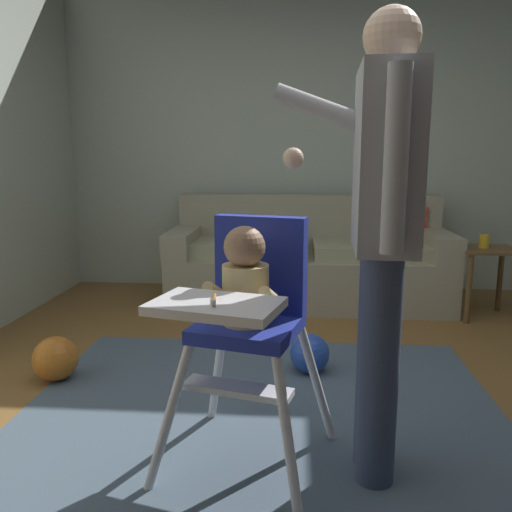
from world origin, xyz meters
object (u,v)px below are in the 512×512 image
object	(u,v)px
toy_ball_second	(56,359)
side_table	(486,267)
high_chair	(248,300)
adult_standing	(382,226)
toy_ball	(310,353)
wall_clock	(377,77)
couch	(309,262)
sippy_cup	(484,241)

from	to	relation	value
toy_ball_second	side_table	distance (m)	2.99
high_chair	adult_standing	xyz separation A→B (m)	(0.47, -0.03, 0.28)
adult_standing	toy_ball	distance (m)	1.25
adult_standing	side_table	xyz separation A→B (m)	(1.10, 2.04, -0.56)
wall_clock	couch	bearing A→B (deg)	-139.38
couch	wall_clock	world-z (taller)	wall_clock
toy_ball	couch	bearing A→B (deg)	88.98
side_table	couch	bearing A→B (deg)	164.76
adult_standing	side_table	distance (m)	2.39
adult_standing	sippy_cup	xyz separation A→B (m)	(1.07, 2.04, -0.37)
high_chair	side_table	bearing A→B (deg)	156.73
high_chair	adult_standing	world-z (taller)	adult_standing
adult_standing	toy_ball	world-z (taller)	adult_standing
couch	side_table	distance (m)	1.34
couch	toy_ball	bearing A→B (deg)	-1.02
high_chair	toy_ball_second	xyz separation A→B (m)	(-1.09, 0.68, -0.53)
adult_standing	wall_clock	world-z (taller)	wall_clock
sippy_cup	high_chair	bearing A→B (deg)	-127.47
couch	wall_clock	xyz separation A→B (m)	(0.56, 0.48, 1.51)
high_chair	toy_ball_second	distance (m)	1.39
toy_ball_second	wall_clock	size ratio (longest dim) A/B	0.79
high_chair	wall_clock	distance (m)	3.19
toy_ball_second	side_table	world-z (taller)	side_table
high_chair	toy_ball	world-z (taller)	high_chair
couch	toy_ball_second	xyz separation A→B (m)	(-1.38, -1.69, -0.21)
couch	sippy_cup	bearing A→B (deg)	74.41
couch	adult_standing	size ratio (longest dim) A/B	1.34
high_chair	toy_ball	distance (m)	1.07
side_table	sippy_cup	size ratio (longest dim) A/B	5.20
couch	wall_clock	distance (m)	1.68
high_chair	sippy_cup	distance (m)	2.54
toy_ball	wall_clock	size ratio (longest dim) A/B	0.73
adult_standing	toy_ball_second	distance (m)	1.90
couch	sippy_cup	xyz separation A→B (m)	(1.26, -0.35, 0.24)
toy_ball	toy_ball_second	size ratio (longest dim) A/B	0.92
couch	wall_clock	size ratio (longest dim) A/B	7.40
toy_ball_second	side_table	xyz separation A→B (m)	(2.67, 1.33, 0.26)
high_chair	adult_standing	size ratio (longest dim) A/B	0.58
couch	toy_ball_second	bearing A→B (deg)	-39.26
toy_ball_second	wall_clock	xyz separation A→B (m)	(1.93, 2.16, 1.72)
toy_ball	high_chair	bearing A→B (deg)	-106.29
side_table	wall_clock	xyz separation A→B (m)	(-0.73, 0.83, 1.46)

